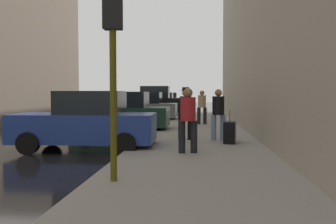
{
  "coord_description": "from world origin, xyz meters",
  "views": [
    {
      "loc": [
        6.01,
        -10.79,
        1.73
      ],
      "look_at": [
        4.84,
        3.72,
        0.99
      ],
      "focal_mm": 40.0,
      "sensor_mm": 36.0,
      "label": 1
    }
  ],
  "objects_px": {
    "parked_gray_coupe": "(143,108)",
    "parked_black_suv": "(153,102)",
    "rolling_suitcase": "(230,132)",
    "parked_blue_sedan": "(86,122)",
    "parked_red_hatchback": "(160,103)",
    "pedestrian_in_jeans": "(218,112)",
    "pedestrian_in_red_jacket": "(188,117)",
    "pedestrian_with_fedora": "(186,111)",
    "parked_silver_sedan": "(166,101)",
    "pedestrian_in_tan_coat": "(202,105)",
    "traffic_light": "(113,35)",
    "fire_hydrant": "(164,120)",
    "parked_dark_green_sedan": "(122,113)"
  },
  "relations": [
    {
      "from": "parked_blue_sedan",
      "to": "pedestrian_with_fedora",
      "type": "xyz_separation_m",
      "value": [
        2.94,
        1.65,
        0.29
      ]
    },
    {
      "from": "parked_dark_green_sedan",
      "to": "parked_silver_sedan",
      "type": "xyz_separation_m",
      "value": [
        0.0,
        22.96,
        0.0
      ]
    },
    {
      "from": "parked_black_suv",
      "to": "pedestrian_in_tan_coat",
      "type": "xyz_separation_m",
      "value": [
        3.56,
        -8.85,
        0.07
      ]
    },
    {
      "from": "parked_silver_sedan",
      "to": "pedestrian_with_fedora",
      "type": "bearing_deg",
      "value": -83.71
    },
    {
      "from": "rolling_suitcase",
      "to": "parked_blue_sedan",
      "type": "bearing_deg",
      "value": -169.33
    },
    {
      "from": "parked_gray_coupe",
      "to": "parked_silver_sedan",
      "type": "height_order",
      "value": "same"
    },
    {
      "from": "parked_black_suv",
      "to": "fire_hydrant",
      "type": "xyz_separation_m",
      "value": [
        1.8,
        -11.01,
        -0.54
      ]
    },
    {
      "from": "pedestrian_in_red_jacket",
      "to": "pedestrian_in_tan_coat",
      "type": "bearing_deg",
      "value": 87.16
    },
    {
      "from": "parked_red_hatchback",
      "to": "pedestrian_with_fedora",
      "type": "xyz_separation_m",
      "value": [
        2.94,
        -20.44,
        0.29
      ]
    },
    {
      "from": "parked_black_suv",
      "to": "parked_red_hatchback",
      "type": "relative_size",
      "value": 1.08
    },
    {
      "from": "traffic_light",
      "to": "pedestrian_in_red_jacket",
      "type": "distance_m",
      "value": 3.85
    },
    {
      "from": "parked_black_suv",
      "to": "rolling_suitcase",
      "type": "relative_size",
      "value": 4.43
    },
    {
      "from": "parked_gray_coupe",
      "to": "rolling_suitcase",
      "type": "relative_size",
      "value": 4.07
    },
    {
      "from": "parked_dark_green_sedan",
      "to": "pedestrian_in_jeans",
      "type": "relative_size",
      "value": 2.47
    },
    {
      "from": "parked_silver_sedan",
      "to": "rolling_suitcase",
      "type": "xyz_separation_m",
      "value": [
        4.36,
        -27.49,
        -0.36
      ]
    },
    {
      "from": "parked_black_suv",
      "to": "pedestrian_with_fedora",
      "type": "xyz_separation_m",
      "value": [
        2.94,
        -15.25,
        0.1
      ]
    },
    {
      "from": "parked_gray_coupe",
      "to": "pedestrian_with_fedora",
      "type": "bearing_deg",
      "value": -73.55
    },
    {
      "from": "parked_red_hatchback",
      "to": "traffic_light",
      "type": "bearing_deg",
      "value": -86.0
    },
    {
      "from": "parked_red_hatchback",
      "to": "pedestrian_in_jeans",
      "type": "relative_size",
      "value": 2.49
    },
    {
      "from": "parked_silver_sedan",
      "to": "pedestrian_in_jeans",
      "type": "distance_m",
      "value": 27.01
    },
    {
      "from": "parked_gray_coupe",
      "to": "parked_red_hatchback",
      "type": "height_order",
      "value": "same"
    },
    {
      "from": "parked_dark_green_sedan",
      "to": "parked_gray_coupe",
      "type": "distance_m",
      "value": 6.25
    },
    {
      "from": "parked_gray_coupe",
      "to": "parked_dark_green_sedan",
      "type": "bearing_deg",
      "value": -90.0
    },
    {
      "from": "parked_dark_green_sedan",
      "to": "parked_silver_sedan",
      "type": "bearing_deg",
      "value": 90.0
    },
    {
      "from": "pedestrian_in_red_jacket",
      "to": "pedestrian_with_fedora",
      "type": "bearing_deg",
      "value": 93.21
    },
    {
      "from": "parked_dark_green_sedan",
      "to": "parked_gray_coupe",
      "type": "height_order",
      "value": "same"
    },
    {
      "from": "parked_silver_sedan",
      "to": "traffic_light",
      "type": "height_order",
      "value": "traffic_light"
    },
    {
      "from": "fire_hydrant",
      "to": "pedestrian_in_jeans",
      "type": "relative_size",
      "value": 0.41
    },
    {
      "from": "pedestrian_in_tan_coat",
      "to": "rolling_suitcase",
      "type": "height_order",
      "value": "pedestrian_in_tan_coat"
    },
    {
      "from": "parked_blue_sedan",
      "to": "rolling_suitcase",
      "type": "distance_m",
      "value": 4.45
    },
    {
      "from": "rolling_suitcase",
      "to": "fire_hydrant",
      "type": "bearing_deg",
      "value": 116.69
    },
    {
      "from": "pedestrian_in_tan_coat",
      "to": "parked_blue_sedan",
      "type": "bearing_deg",
      "value": -113.83
    },
    {
      "from": "parked_blue_sedan",
      "to": "fire_hydrant",
      "type": "distance_m",
      "value": 6.18
    },
    {
      "from": "parked_black_suv",
      "to": "parked_red_hatchback",
      "type": "distance_m",
      "value": 5.19
    },
    {
      "from": "fire_hydrant",
      "to": "rolling_suitcase",
      "type": "xyz_separation_m",
      "value": [
        2.55,
        -5.08,
        -0.01
      ]
    },
    {
      "from": "traffic_light",
      "to": "rolling_suitcase",
      "type": "distance_m",
      "value": 6.25
    },
    {
      "from": "pedestrian_in_red_jacket",
      "to": "parked_red_hatchback",
      "type": "bearing_deg",
      "value": 97.58
    },
    {
      "from": "parked_blue_sedan",
      "to": "parked_silver_sedan",
      "type": "bearing_deg",
      "value": 90.0
    },
    {
      "from": "traffic_light",
      "to": "pedestrian_in_jeans",
      "type": "bearing_deg",
      "value": 70.12
    },
    {
      "from": "parked_silver_sedan",
      "to": "pedestrian_in_red_jacket",
      "type": "relative_size",
      "value": 2.46
    },
    {
      "from": "fire_hydrant",
      "to": "traffic_light",
      "type": "relative_size",
      "value": 0.2
    },
    {
      "from": "parked_gray_coupe",
      "to": "parked_black_suv",
      "type": "height_order",
      "value": "parked_black_suv"
    },
    {
      "from": "traffic_light",
      "to": "pedestrian_in_jeans",
      "type": "height_order",
      "value": "traffic_light"
    },
    {
      "from": "parked_gray_coupe",
      "to": "parked_silver_sedan",
      "type": "relative_size",
      "value": 1.01
    },
    {
      "from": "pedestrian_in_tan_coat",
      "to": "parked_dark_green_sedan",
      "type": "bearing_deg",
      "value": -142.69
    },
    {
      "from": "parked_black_suv",
      "to": "traffic_light",
      "type": "distance_m",
      "value": 21.49
    },
    {
      "from": "parked_red_hatchback",
      "to": "rolling_suitcase",
      "type": "relative_size",
      "value": 4.1
    },
    {
      "from": "parked_black_suv",
      "to": "rolling_suitcase",
      "type": "xyz_separation_m",
      "value": [
        4.36,
        -16.08,
        -0.54
      ]
    },
    {
      "from": "traffic_light",
      "to": "pedestrian_in_jeans",
      "type": "distance_m",
      "value": 6.63
    },
    {
      "from": "parked_gray_coupe",
      "to": "pedestrian_with_fedora",
      "type": "xyz_separation_m",
      "value": [
        2.94,
        -9.95,
        0.29
      ]
    }
  ]
}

